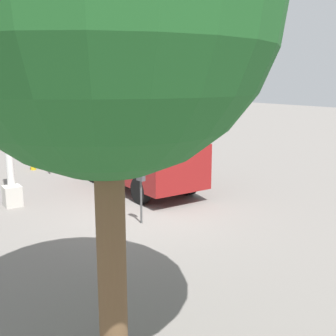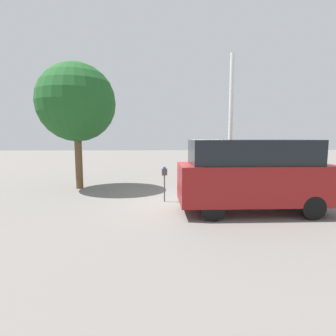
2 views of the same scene
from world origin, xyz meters
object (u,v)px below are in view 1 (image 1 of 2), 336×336
(street_tree, at_px, (104,3))
(fire_hydrant, at_px, (33,158))
(parked_van, at_px, (138,147))
(parking_meter_near, at_px, (141,181))
(parking_meter_far, at_px, (48,147))
(lamp_post, at_px, (6,117))

(street_tree, height_order, fire_hydrant, street_tree)
(parked_van, bearing_deg, parking_meter_near, 150.87)
(street_tree, bearing_deg, parking_meter_near, -34.67)
(parking_meter_near, bearing_deg, parking_meter_far, -9.02)
(parking_meter_near, distance_m, lamp_post, 4.00)
(parking_meter_far, distance_m, lamp_post, 4.14)
(parking_meter_near, relative_size, fire_hydrant, 1.58)
(parking_meter_near, height_order, parking_meter_far, parking_meter_near)
(parking_meter_far, relative_size, street_tree, 0.22)
(parked_van, distance_m, fire_hydrant, 4.97)
(parking_meter_far, bearing_deg, parking_meter_near, 170.98)
(parking_meter_near, distance_m, parked_van, 3.28)
(parking_meter_far, height_order, parked_van, parked_van)
(parked_van, bearing_deg, parking_meter_far, 24.45)
(parking_meter_near, relative_size, parked_van, 0.28)
(parking_meter_far, relative_size, lamp_post, 0.21)
(parked_van, relative_size, street_tree, 0.83)
(lamp_post, distance_m, fire_hydrant, 5.05)
(parking_meter_far, bearing_deg, lamp_post, 137.89)
(parked_van, height_order, fire_hydrant, parked_van)
(parking_meter_near, height_order, street_tree, street_tree)
(parking_meter_near, relative_size, parking_meter_far, 1.04)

